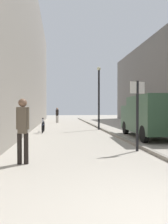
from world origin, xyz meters
The scene contains 9 objects.
ground_plane centered at (0.00, 12.00, 0.00)m, with size 80.00×80.00×0.00m, color #A8A093.
building_facade_left centered at (-4.85, 12.00, 6.02)m, with size 2.49×40.00×12.04m, color gray.
kerb_strip centered at (1.58, 12.00, 0.06)m, with size 0.16×40.00×0.12m, color gray.
pedestrian_main_foreground centered at (-2.68, 3.61, 1.07)m, with size 0.37×0.24×1.85m.
pedestrian_mid_block centered at (-1.82, 21.64, 1.00)m, with size 0.33×0.25×1.73m.
delivery_van centered at (3.28, 8.38, 1.21)m, with size 2.31×5.00×2.25m.
street_sign_post centered at (1.22, 4.99, 1.55)m, with size 0.60×0.14×2.60m.
lamp_post centered at (1.36, 13.16, 2.72)m, with size 0.28×0.28×4.76m.
bicycle_leaning centered at (-2.70, 11.81, 0.38)m, with size 0.10×1.77×0.98m.
Camera 1 is at (-1.67, -2.47, 1.55)m, focal length 33.68 mm.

